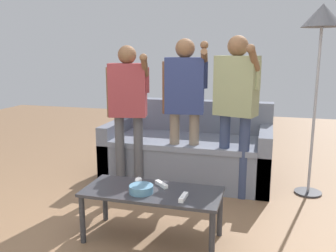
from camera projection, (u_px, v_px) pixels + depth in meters
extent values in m
plane|color=brown|center=(169.00, 238.00, 2.94)|extent=(12.00, 12.00, 0.00)
cube|color=slate|center=(188.00, 160.00, 4.28)|extent=(1.90, 0.92, 0.44)
cube|color=slate|center=(186.00, 141.00, 4.16)|extent=(1.62, 0.80, 0.06)
cube|color=slate|center=(194.00, 118.00, 4.54)|extent=(1.90, 0.18, 0.45)
cube|color=slate|center=(119.00, 146.00, 4.49)|extent=(0.14, 0.92, 0.65)
cube|color=slate|center=(265.00, 158.00, 4.02)|extent=(0.14, 0.92, 0.65)
cube|color=#2D2D33|center=(152.00, 192.00, 2.84)|extent=(1.09, 0.47, 0.03)
cylinder|color=#2D2D33|center=(82.00, 219.00, 2.83)|extent=(0.04, 0.04, 0.39)
cylinder|color=#2D2D33|center=(212.00, 237.00, 2.56)|extent=(0.04, 0.04, 0.39)
cylinder|color=#2D2D33|center=(105.00, 199.00, 3.21)|extent=(0.04, 0.04, 0.39)
cylinder|color=#2D2D33|center=(220.00, 213.00, 2.94)|extent=(0.04, 0.04, 0.39)
cylinder|color=teal|center=(141.00, 189.00, 2.79)|extent=(0.19, 0.19, 0.06)
ellipsoid|color=white|center=(138.00, 180.00, 3.00)|extent=(0.06, 0.09, 0.05)
cylinder|color=#4C4C51|center=(139.00, 177.00, 3.01)|extent=(0.02, 0.02, 0.01)
cylinder|color=#2D2D33|center=(308.00, 192.00, 3.86)|extent=(0.28, 0.28, 0.02)
cylinder|color=gray|center=(314.00, 113.00, 3.68)|extent=(0.03, 0.03, 1.70)
cone|color=#4C4C51|center=(323.00, 15.00, 3.48)|extent=(0.40, 0.40, 0.22)
cylinder|color=#47474C|center=(120.00, 153.00, 3.93)|extent=(0.10, 0.10, 0.81)
cylinder|color=#47474C|center=(139.00, 153.00, 3.92)|extent=(0.10, 0.10, 0.81)
cube|color=brown|center=(128.00, 90.00, 3.79)|extent=(0.42, 0.28, 0.56)
sphere|color=brown|center=(127.00, 55.00, 3.71)|extent=(0.19, 0.19, 0.19)
cylinder|color=brown|center=(110.00, 92.00, 3.80)|extent=(0.07, 0.07, 0.53)
cylinder|color=brown|center=(146.00, 80.00, 3.75)|extent=(0.07, 0.07, 0.26)
cylinder|color=brown|center=(145.00, 67.00, 3.63)|extent=(0.11, 0.24, 0.23)
sphere|color=brown|center=(143.00, 58.00, 3.52)|extent=(0.08, 0.08, 0.08)
cylinder|color=#756656|center=(174.00, 151.00, 3.93)|extent=(0.11, 0.11, 0.85)
cylinder|color=#756656|center=(194.00, 152.00, 3.90)|extent=(0.11, 0.11, 0.85)
cube|color=navy|center=(185.00, 86.00, 3.77)|extent=(0.43, 0.26, 0.58)
sphere|color=brown|center=(185.00, 48.00, 3.69)|extent=(0.20, 0.20, 0.20)
cylinder|color=brown|center=(166.00, 88.00, 3.80)|extent=(0.07, 0.07, 0.55)
cylinder|color=navy|center=(204.00, 75.00, 3.72)|extent=(0.07, 0.07, 0.27)
cylinder|color=brown|center=(204.00, 58.00, 3.63)|extent=(0.10, 0.28, 0.18)
sphere|color=brown|center=(204.00, 45.00, 3.54)|extent=(0.08, 0.08, 0.08)
cylinder|color=#2D3856|center=(224.00, 155.00, 3.77)|extent=(0.11, 0.11, 0.86)
cylinder|color=#2D3856|center=(244.00, 158.00, 3.66)|extent=(0.11, 0.11, 0.86)
cube|color=gray|center=(236.00, 86.00, 3.57)|extent=(0.45, 0.32, 0.59)
sphere|color=brown|center=(238.00, 46.00, 3.49)|extent=(0.20, 0.20, 0.20)
cylinder|color=brown|center=(218.00, 88.00, 3.68)|extent=(0.08, 0.08, 0.56)
cylinder|color=gray|center=(257.00, 75.00, 3.44)|extent=(0.08, 0.08, 0.28)
cylinder|color=brown|center=(254.00, 59.00, 3.32)|extent=(0.14, 0.25, 0.25)
sphere|color=brown|center=(251.00, 49.00, 3.22)|extent=(0.08, 0.08, 0.08)
cube|color=white|center=(183.00, 197.00, 2.67)|extent=(0.04, 0.15, 0.03)
cylinder|color=silver|center=(184.00, 194.00, 2.69)|extent=(0.01, 0.01, 0.00)
cube|color=silver|center=(182.00, 197.00, 2.62)|extent=(0.02, 0.02, 0.00)
cube|color=white|center=(161.00, 184.00, 2.93)|extent=(0.14, 0.13, 0.03)
cylinder|color=silver|center=(160.00, 181.00, 2.95)|extent=(0.01, 0.01, 0.00)
cube|color=silver|center=(164.00, 184.00, 2.89)|extent=(0.02, 0.02, 0.00)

